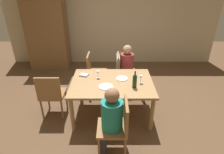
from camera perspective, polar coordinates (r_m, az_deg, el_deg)
ground_plane at (r=3.90m, az=-0.00°, el=-10.89°), size 10.00×10.00×0.00m
rear_room_partition at (r=5.92m, az=-0.04°, el=17.01°), size 6.40×0.12×2.70m
armoire_cabinet at (r=5.83m, az=-19.13°, el=12.86°), size 1.18×0.62×2.18m
dining_table at (r=3.54m, az=-0.00°, el=-2.60°), size 1.52×1.11×0.73m
chair_near at (r=2.85m, az=1.84°, el=-14.15°), size 0.44×0.44×0.92m
chair_far_right at (r=4.40m, az=2.83°, el=2.88°), size 0.46×0.44×0.92m
chair_left_end at (r=3.70m, az=-17.99°, el=-4.73°), size 0.44×0.44×0.92m
chair_far_left at (r=4.44m, az=-5.56°, el=2.15°), size 0.44×0.44×0.92m
person_woman_host at (r=2.76m, az=-0.52°, el=-12.20°), size 0.36×0.31×1.14m
person_man_bearded at (r=4.39m, az=4.80°, el=3.63°), size 0.36×0.31×1.14m
wine_bottle_tall_green at (r=3.27m, az=6.92°, el=-1.10°), size 0.08×0.08×0.32m
wine_glass_near_left at (r=3.46m, az=8.76°, el=-0.19°), size 0.07×0.07×0.15m
wine_glass_centre at (r=3.60m, az=-4.30°, el=1.27°), size 0.07×0.07×0.15m
dinner_plate_host at (r=3.61m, az=3.03°, el=-0.42°), size 0.23×0.23×0.01m
dinner_plate_guest_left at (r=3.33m, az=-1.82°, el=-2.94°), size 0.26×0.26×0.01m
folded_napkin at (r=3.75m, az=-8.48°, el=0.60°), size 0.19×0.17×0.03m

